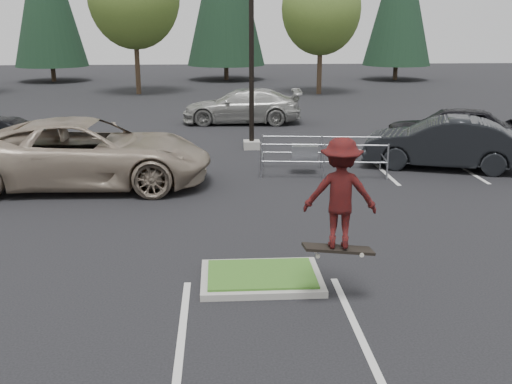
{
  "coord_description": "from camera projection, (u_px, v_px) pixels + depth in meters",
  "views": [
    {
      "loc": [
        -0.74,
        -10.11,
        4.57
      ],
      "look_at": [
        -0.0,
        1.5,
        1.28
      ],
      "focal_mm": 42.0,
      "sensor_mm": 36.0,
      "label": 1
    }
  ],
  "objects": [
    {
      "name": "ground",
      "position": [
        261.0,
        281.0,
        10.99
      ],
      "size": [
        120.0,
        120.0,
        0.0
      ],
      "primitive_type": "plane",
      "color": "black",
      "rests_on": "ground"
    },
    {
      "name": "grass_median",
      "position": [
        261.0,
        277.0,
        10.97
      ],
      "size": [
        2.2,
        1.6,
        0.16
      ],
      "color": "gray",
      "rests_on": "ground"
    },
    {
      "name": "stall_lines",
      "position": [
        197.0,
        193.0,
        16.7
      ],
      "size": [
        22.62,
        17.6,
        0.01
      ],
      "color": "beige",
      "rests_on": "ground"
    },
    {
      "name": "light_pole",
      "position": [
        251.0,
        23.0,
        21.31
      ],
      "size": [
        0.7,
        0.6,
        10.12
      ],
      "color": "gray",
      "rests_on": "ground"
    },
    {
      "name": "decid_c",
      "position": [
        321.0,
        12.0,
        38.57
      ],
      "size": [
        5.12,
        5.12,
        8.38
      ],
      "color": "#38281C",
      "rests_on": "ground"
    },
    {
      "name": "cart_corral",
      "position": [
        309.0,
        152.0,
        18.66
      ],
      "size": [
        3.99,
        1.8,
        1.09
      ],
      "rotation": [
        0.0,
        0.0,
        -0.11
      ],
      "color": "gray",
      "rests_on": "ground"
    },
    {
      "name": "skateboarder",
      "position": [
        341.0,
        194.0,
        9.58
      ],
      "size": [
        1.26,
        0.84,
        1.96
      ],
      "rotation": [
        0.0,
        0.0,
        3.0
      ],
      "color": "black",
      "rests_on": "ground"
    },
    {
      "name": "car_l_tan",
      "position": [
        88.0,
        153.0,
        17.18
      ],
      "size": [
        7.11,
        3.42,
        1.95
      ],
      "primitive_type": "imported",
      "rotation": [
        0.0,
        0.0,
        1.54
      ],
      "color": "gray",
      "rests_on": "ground"
    },
    {
      "name": "car_l_black",
      "position": [
        9.0,
        138.0,
        20.77
      ],
      "size": [
        5.05,
        2.26,
        1.44
      ],
      "primitive_type": "imported",
      "rotation": [
        0.0,
        0.0,
        1.52
      ],
      "color": "black",
      "rests_on": "ground"
    },
    {
      "name": "car_r_charc",
      "position": [
        443.0,
        143.0,
        19.34
      ],
      "size": [
        5.32,
        3.26,
        1.65
      ],
      "primitive_type": "imported",
      "rotation": [
        0.0,
        0.0,
        4.39
      ],
      "color": "black",
      "rests_on": "ground"
    },
    {
      "name": "car_r_black",
      "position": [
        453.0,
        127.0,
        22.3
      ],
      "size": [
        5.13,
        3.36,
        1.62
      ],
      "primitive_type": "imported",
      "rotation": [
        0.0,
        0.0,
        4.38
      ],
      "color": "black",
      "rests_on": "ground"
    },
    {
      "name": "car_far_silver",
      "position": [
        242.0,
        106.0,
        28.08
      ],
      "size": [
        5.67,
        2.57,
        1.61
      ],
      "primitive_type": "imported",
      "rotation": [
        0.0,
        0.0,
        4.65
      ],
      "color": "#9FA09A",
      "rests_on": "ground"
    }
  ]
}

